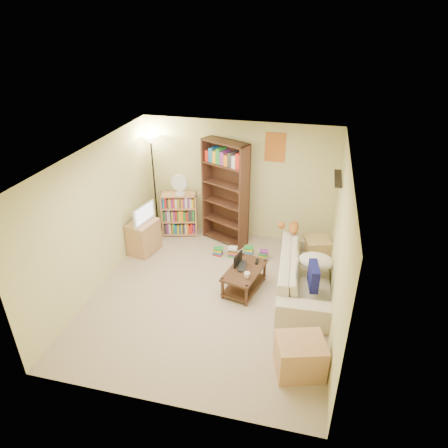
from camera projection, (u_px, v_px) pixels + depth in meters
The scene contains 19 objects.
room at pixel (210, 211), 6.19m from camera, with size 4.50×4.54×2.52m.
sofa at pixel (305, 273), 6.95m from camera, with size 1.01×2.32×0.66m, color beige.
navy_pillow at pixel (313, 276), 6.36m from camera, with size 0.44×0.13×0.39m, color navy.
cream_blanket at pixel (316, 261), 6.86m from camera, with size 0.61×0.44×0.26m, color silver.
tabby_cat at pixel (292, 227), 7.55m from camera, with size 0.52×0.21×0.18m.
coffee_table at pixel (244, 276), 6.98m from camera, with size 0.72×1.03×0.41m.
laptop at pixel (245, 266), 6.97m from camera, with size 0.27×0.38×0.03m, color black.
laptop_screen at pixel (238, 259), 6.97m from camera, with size 0.01×0.31×0.21m, color white.
mug at pixel (247, 275), 6.67m from camera, with size 0.14×0.14×0.10m, color white.
tv_remote at pixel (257, 262), 7.11m from camera, with size 0.05×0.17×0.02m, color black.
tv_stand at pixel (144, 237), 8.07m from camera, with size 0.44×0.62×0.67m, color tan.
television at pixel (141, 214), 7.82m from camera, with size 0.23×0.66×0.38m, color black.
tall_bookshelf at pixel (225, 191), 8.07m from camera, with size 1.03×0.71×2.18m.
short_bookshelf at pixel (179, 214), 8.62m from camera, with size 0.81×0.48×0.97m.
desk_fan at pixel (179, 185), 8.23m from camera, with size 0.34×0.19×0.45m.
floor_lamp at pixel (152, 156), 8.27m from camera, with size 0.36×0.36×2.14m.
side_table at pixel (316, 251), 7.72m from camera, with size 0.46×0.46×0.53m, color tan.
end_cabinet at pixel (300, 356), 5.37m from camera, with size 0.63×0.53×0.53m, color tan.
book_stacks at pixel (241, 252), 7.98m from camera, with size 1.11×0.23×0.24m.
Camera 1 is at (1.51, -5.34, 4.37)m, focal length 32.00 mm.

